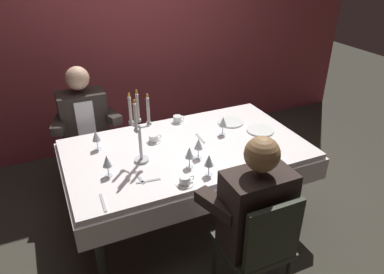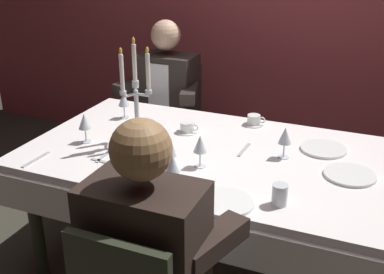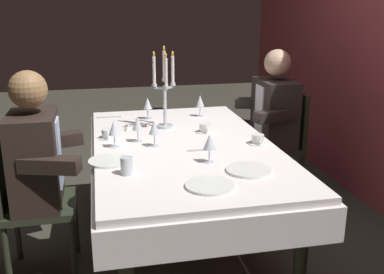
{
  "view_description": "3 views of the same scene",
  "coord_description": "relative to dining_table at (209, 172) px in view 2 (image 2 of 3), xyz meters",
  "views": [
    {
      "loc": [
        -0.99,
        -2.31,
        2.19
      ],
      "look_at": [
        0.06,
        0.02,
        0.81
      ],
      "focal_mm": 33.75,
      "sensor_mm": 36.0,
      "label": 1
    },
    {
      "loc": [
        0.78,
        -2.11,
        1.78
      ],
      "look_at": [
        -0.11,
        0.03,
        0.79
      ],
      "focal_mm": 44.69,
      "sensor_mm": 36.0,
      "label": 2
    },
    {
      "loc": [
        2.64,
        -0.51,
        1.6
      ],
      "look_at": [
        -0.02,
        0.06,
        0.77
      ],
      "focal_mm": 42.14,
      "sensor_mm": 36.0,
      "label": 3
    }
  ],
  "objects": [
    {
      "name": "dinner_plate_1",
      "position": [
        0.54,
        0.24,
        0.13
      ],
      "size": [
        0.24,
        0.24,
        0.01
      ],
      "primitive_type": "cylinder",
      "color": "white",
      "rests_on": "dining_table"
    },
    {
      "name": "dinner_plate_2",
      "position": [
        0.25,
        -0.47,
        0.13
      ],
      "size": [
        0.24,
        0.24,
        0.01
      ],
      "primitive_type": "cylinder",
      "color": "white",
      "rests_on": "dining_table"
    },
    {
      "name": "wine_glass_3",
      "position": [
        -0.1,
        -0.28,
        0.24
      ],
      "size": [
        0.07,
        0.07,
        0.16
      ],
      "color": "silver",
      "rests_on": "dining_table"
    },
    {
      "name": "wine_glass_2",
      "position": [
        0.37,
        0.07,
        0.23
      ],
      "size": [
        0.07,
        0.07,
        0.16
      ],
      "color": "silver",
      "rests_on": "dining_table"
    },
    {
      "name": "knife_3",
      "position": [
        -0.76,
        -0.43,
        0.12
      ],
      "size": [
        0.03,
        0.19,
        0.01
      ],
      "primitive_type": "cube",
      "rotation": [
        0.0,
        0.0,
        1.53
      ],
      "color": "#B7B7BC",
      "rests_on": "dining_table"
    },
    {
      "name": "wine_glass_1",
      "position": [
        -0.66,
        -0.15,
        0.24
      ],
      "size": [
        0.07,
        0.07,
        0.16
      ],
      "color": "silver",
      "rests_on": "dining_table"
    },
    {
      "name": "seated_diner_0",
      "position": [
        -0.67,
        0.89,
        0.11
      ],
      "size": [
        0.63,
        0.48,
        1.24
      ],
      "color": "#292E20",
      "rests_on": "ground_plane"
    },
    {
      "name": "wine_glass_4",
      "position": [
        0.02,
        -0.18,
        0.23
      ],
      "size": [
        0.07,
        0.07,
        0.16
      ],
      "color": "silver",
      "rests_on": "dining_table"
    },
    {
      "name": "fork_1",
      "position": [
        -0.47,
        -0.26,
        0.12
      ],
      "size": [
        0.03,
        0.17,
        0.01
      ],
      "primitive_type": "cube",
      "rotation": [
        0.0,
        0.0,
        1.65
      ],
      "color": "#B7B7BC",
      "rests_on": "dining_table"
    },
    {
      "name": "ground_plane",
      "position": [
        0.0,
        0.0,
        -0.62
      ],
      "size": [
        12.0,
        12.0,
        0.0
      ],
      "primitive_type": "plane",
      "color": "#38362C"
    },
    {
      "name": "water_tumbler_0",
      "position": [
        0.45,
        -0.39,
        0.16
      ],
      "size": [
        0.07,
        0.07,
        0.09
      ],
      "primitive_type": "cylinder",
      "color": "silver",
      "rests_on": "dining_table"
    },
    {
      "name": "seated_diner_1",
      "position": [
        0.09,
        -0.89,
        0.11
      ],
      "size": [
        0.63,
        0.48,
        1.24
      ],
      "color": "#292E20",
      "rests_on": "ground_plane"
    },
    {
      "name": "dining_table",
      "position": [
        0.0,
        0.0,
        0.0
      ],
      "size": [
        1.94,
        1.14,
        0.74
      ],
      "color": "white",
      "rests_on": "ground_plane"
    },
    {
      "name": "fork_0",
      "position": [
        0.16,
        0.08,
        0.12
      ],
      "size": [
        0.02,
        0.17,
        0.01
      ],
      "primitive_type": "cube",
      "rotation": [
        0.0,
        0.0,
        1.54
      ],
      "color": "#B7B7BC",
      "rests_on": "dining_table"
    },
    {
      "name": "dinner_plate_0",
      "position": [
        0.7,
        -0.01,
        0.13
      ],
      "size": [
        0.24,
        0.24,
        0.01
      ],
      "primitive_type": "cylinder",
      "color": "white",
      "rests_on": "dining_table"
    },
    {
      "name": "coffee_cup_2",
      "position": [
        -0.21,
        -0.46,
        0.15
      ],
      "size": [
        0.13,
        0.12,
        0.06
      ],
      "color": "white",
      "rests_on": "dining_table"
    },
    {
      "name": "coffee_cup_0",
      "position": [
        -0.21,
        0.19,
        0.15
      ],
      "size": [
        0.13,
        0.12,
        0.06
      ],
      "color": "white",
      "rests_on": "dining_table"
    },
    {
      "name": "wine_glass_0",
      "position": [
        -0.66,
        0.26,
        0.23
      ],
      "size": [
        0.07,
        0.07,
        0.16
      ],
      "color": "silver",
      "rests_on": "dining_table"
    },
    {
      "name": "fork_2",
      "position": [
        -0.43,
        -0.33,
        0.12
      ],
      "size": [
        0.17,
        0.04,
        0.01
      ],
      "primitive_type": "cube",
      "rotation": [
        0.0,
        0.0,
        -0.11
      ],
      "color": "#B7B7BC",
      "rests_on": "dining_table"
    },
    {
      "name": "candelabra",
      "position": [
        -0.39,
        -0.05,
        0.37
      ],
      "size": [
        0.15,
        0.17,
        0.57
      ],
      "color": "silver",
      "rests_on": "dining_table"
    },
    {
      "name": "wine_glass_5",
      "position": [
        -0.01,
        -0.43,
        0.24
      ],
      "size": [
        0.07,
        0.07,
        0.16
      ],
      "color": "silver",
      "rests_on": "dining_table"
    },
    {
      "name": "coffee_cup_1",
      "position": [
        0.11,
        0.45,
        0.15
      ],
      "size": [
        0.13,
        0.12,
        0.06
      ],
      "color": "white",
      "rests_on": "dining_table"
    }
  ]
}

